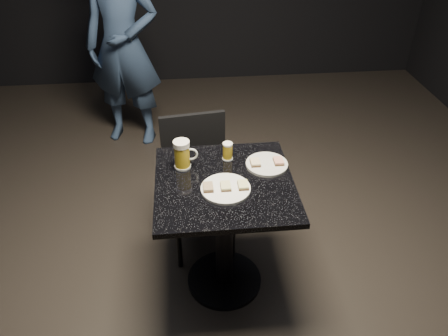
{
  "coord_description": "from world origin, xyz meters",
  "views": [
    {
      "loc": [
        -0.18,
        -1.74,
        2.08
      ],
      "look_at": [
        0.0,
        0.02,
        0.82
      ],
      "focal_mm": 35.0,
      "sensor_mm": 36.0,
      "label": 1
    }
  ],
  "objects_px": {
    "plate_small": "(267,164)",
    "table": "(224,218)",
    "chair": "(198,176)",
    "beer_mug": "(182,154)",
    "beer_tumbler": "(228,151)",
    "plate_large": "(226,189)",
    "patron": "(123,46)"
  },
  "relations": [
    {
      "from": "plate_large",
      "to": "table",
      "type": "distance_m",
      "value": 0.26
    },
    {
      "from": "plate_small",
      "to": "table",
      "type": "xyz_separation_m",
      "value": [
        -0.24,
        -0.12,
        -0.25
      ]
    },
    {
      "from": "patron",
      "to": "chair",
      "type": "xyz_separation_m",
      "value": [
        0.52,
        -1.36,
        -0.35
      ]
    },
    {
      "from": "patron",
      "to": "beer_tumbler",
      "type": "xyz_separation_m",
      "value": [
        0.69,
        -1.55,
        -0.05
      ]
    },
    {
      "from": "beer_tumbler",
      "to": "patron",
      "type": "bearing_deg",
      "value": 113.84
    },
    {
      "from": "plate_small",
      "to": "beer_mug",
      "type": "bearing_deg",
      "value": 176.11
    },
    {
      "from": "plate_large",
      "to": "beer_tumbler",
      "type": "bearing_deg",
      "value": 81.94
    },
    {
      "from": "table",
      "to": "plate_large",
      "type": "bearing_deg",
      "value": -90.51
    },
    {
      "from": "plate_small",
      "to": "beer_mug",
      "type": "distance_m",
      "value": 0.45
    },
    {
      "from": "chair",
      "to": "plate_small",
      "type": "bearing_deg",
      "value": -37.7
    },
    {
      "from": "plate_large",
      "to": "plate_small",
      "type": "height_order",
      "value": "same"
    },
    {
      "from": "beer_tumbler",
      "to": "chair",
      "type": "distance_m",
      "value": 0.39
    },
    {
      "from": "plate_large",
      "to": "plate_small",
      "type": "relative_size",
      "value": 1.1
    },
    {
      "from": "plate_large",
      "to": "plate_small",
      "type": "distance_m",
      "value": 0.3
    },
    {
      "from": "table",
      "to": "beer_mug",
      "type": "relative_size",
      "value": 4.75
    },
    {
      "from": "table",
      "to": "chair",
      "type": "xyz_separation_m",
      "value": [
        -0.12,
        0.4,
        -0.01
      ]
    },
    {
      "from": "chair",
      "to": "patron",
      "type": "bearing_deg",
      "value": 111.1
    },
    {
      "from": "table",
      "to": "chair",
      "type": "height_order",
      "value": "chair"
    },
    {
      "from": "chair",
      "to": "plate_large",
      "type": "bearing_deg",
      "value": -75.18
    },
    {
      "from": "plate_large",
      "to": "patron",
      "type": "height_order",
      "value": "patron"
    },
    {
      "from": "plate_small",
      "to": "beer_tumbler",
      "type": "xyz_separation_m",
      "value": [
        -0.2,
        0.08,
        0.04
      ]
    },
    {
      "from": "plate_small",
      "to": "beer_mug",
      "type": "xyz_separation_m",
      "value": [
        -0.44,
        0.03,
        0.07
      ]
    },
    {
      "from": "plate_small",
      "to": "chair",
      "type": "height_order",
      "value": "chair"
    },
    {
      "from": "plate_small",
      "to": "patron",
      "type": "distance_m",
      "value": 1.86
    },
    {
      "from": "plate_large",
      "to": "table",
      "type": "bearing_deg",
      "value": 89.49
    },
    {
      "from": "beer_tumbler",
      "to": "chair",
      "type": "bearing_deg",
      "value": 129.71
    },
    {
      "from": "plate_large",
      "to": "beer_mug",
      "type": "bearing_deg",
      "value": 133.02
    },
    {
      "from": "table",
      "to": "chair",
      "type": "bearing_deg",
      "value": 107.25
    },
    {
      "from": "patron",
      "to": "beer_mug",
      "type": "relative_size",
      "value": 10.76
    },
    {
      "from": "plate_large",
      "to": "chair",
      "type": "relative_size",
      "value": 0.28
    },
    {
      "from": "plate_small",
      "to": "beer_tumbler",
      "type": "relative_size",
      "value": 2.27
    },
    {
      "from": "table",
      "to": "beer_tumbler",
      "type": "xyz_separation_m",
      "value": [
        0.04,
        0.2,
        0.29
      ]
    }
  ]
}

